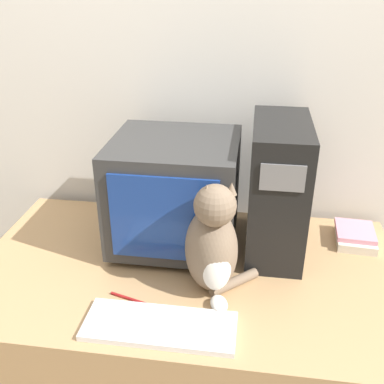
{
  "coord_description": "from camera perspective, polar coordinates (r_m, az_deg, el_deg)",
  "views": [
    {
      "loc": [
        0.2,
        -0.84,
        1.65
      ],
      "look_at": [
        0.01,
        0.46,
        0.99
      ],
      "focal_mm": 42.0,
      "sensor_mm": 36.0,
      "label": 1
    }
  ],
  "objects": [
    {
      "name": "crt_monitor",
      "position": [
        1.61,
        -2.16,
        -0.03
      ],
      "size": [
        0.44,
        0.42,
        0.41
      ],
      "color": "#333333",
      "rests_on": "desk"
    },
    {
      "name": "keyboard",
      "position": [
        1.35,
        -4.1,
        -16.59
      ],
      "size": [
        0.44,
        0.16,
        0.02
      ],
      "color": "silver",
      "rests_on": "desk"
    },
    {
      "name": "computer_tower",
      "position": [
        1.61,
        10.77,
        0.49
      ],
      "size": [
        0.19,
        0.4,
        0.48
      ],
      "color": "black",
      "rests_on": "desk"
    },
    {
      "name": "cat",
      "position": [
        1.4,
        2.64,
        -6.7
      ],
      "size": [
        0.27,
        0.27,
        0.39
      ],
      "rotation": [
        0.0,
        0.0,
        0.33
      ],
      "color": "#7A6651",
      "rests_on": "desk"
    },
    {
      "name": "pen",
      "position": [
        1.46,
        -7.62,
        -13.37
      ],
      "size": [
        0.15,
        0.05,
        0.01
      ],
      "color": "maroon",
      "rests_on": "desk"
    },
    {
      "name": "desk",
      "position": [
        1.82,
        -0.66,
        -18.66
      ],
      "size": [
        1.48,
        0.84,
        0.72
      ],
      "color": "tan",
      "rests_on": "ground_plane"
    },
    {
      "name": "book_stack",
      "position": [
        1.82,
        20.02,
        -5.24
      ],
      "size": [
        0.15,
        0.19,
        0.05
      ],
      "color": "beige",
      "rests_on": "desk"
    },
    {
      "name": "wall_back",
      "position": [
        1.8,
        1.63,
        13.82
      ],
      "size": [
        7.0,
        0.05,
        2.5
      ],
      "color": "silver",
      "rests_on": "ground_plane"
    }
  ]
}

